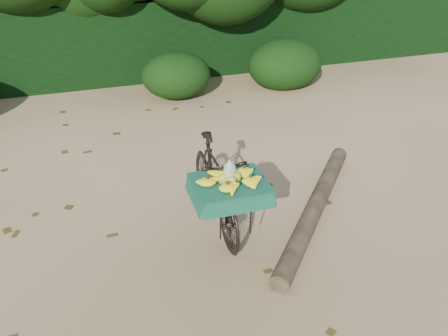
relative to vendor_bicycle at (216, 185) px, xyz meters
name	(u,v)px	position (x,y,z in m)	size (l,w,h in m)	color
ground	(141,222)	(-0.94, 0.34, -0.59)	(80.00, 80.00, 0.00)	tan
vendor_bicycle	(216,185)	(0.00, 0.00, 0.00)	(0.84, 1.92, 1.16)	black
fallen_log	(315,206)	(1.34, -0.20, -0.48)	(0.24, 0.24, 3.27)	brown
hedge_backdrop	(93,39)	(-0.94, 6.64, 0.31)	(26.00, 1.80, 1.80)	black
bush_clumps	(129,83)	(-0.44, 4.64, -0.14)	(8.80, 1.70, 0.90)	black
leaf_litter	(133,196)	(-0.94, 0.99, -0.59)	(7.00, 7.30, 0.01)	#443312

